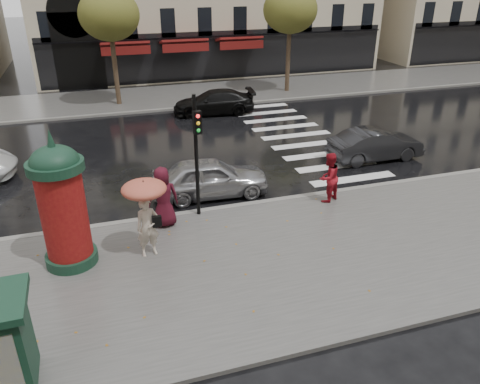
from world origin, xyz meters
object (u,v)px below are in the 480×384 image
object	(u,v)px
morris_column	(62,203)
car_darkgrey	(375,145)
car_black	(214,102)
car_silver	(210,177)
traffic_light	(197,145)
woman_red	(328,177)
man_burgundy	(163,197)
woman_umbrella	(146,206)

from	to	relation	value
morris_column	car_darkgrey	world-z (taller)	morris_column
car_darkgrey	car_black	bearing A→B (deg)	28.21
car_silver	car_darkgrey	distance (m)	7.81
car_silver	car_black	world-z (taller)	car_silver
traffic_light	morris_column	bearing A→B (deg)	-158.08
morris_column	car_silver	bearing A→B (deg)	33.54
woman_red	car_silver	world-z (taller)	woman_red
car_darkgrey	man_burgundy	bearing A→B (deg)	107.98
morris_column	car_black	world-z (taller)	morris_column
woman_red	car_black	size ratio (longest dim) A/B	0.39
traffic_light	car_silver	size ratio (longest dim) A/B	0.96
traffic_light	woman_umbrella	bearing A→B (deg)	-135.17
woman_red	morris_column	bearing A→B (deg)	-17.45
man_burgundy	car_darkgrey	distance (m)	10.23
woman_red	morris_column	distance (m)	8.75
woman_red	traffic_light	xyz separation A→B (m)	(-4.55, 0.32, 1.57)
man_burgundy	woman_red	bearing A→B (deg)	177.50
woman_red	man_burgundy	bearing A→B (deg)	-26.08
morris_column	traffic_light	distance (m)	4.40
traffic_light	car_silver	bearing A→B (deg)	63.43
man_burgundy	car_silver	distance (m)	2.78
woman_red	man_burgundy	xyz separation A→B (m)	(-5.76, 0.00, 0.10)
woman_umbrella	morris_column	xyz separation A→B (m)	(-2.14, 0.26, 0.30)
car_black	man_burgundy	bearing A→B (deg)	-14.65
traffic_light	car_darkgrey	size ratio (longest dim) A/B	0.98
woman_red	traffic_light	bearing A→B (deg)	-30.12
morris_column	car_darkgrey	distance (m)	13.39
man_burgundy	car_black	bearing A→B (deg)	-114.08
woman_umbrella	traffic_light	world-z (taller)	traffic_light
woman_umbrella	man_burgundy	xyz separation A→B (m)	(0.69, 1.57, -0.58)
woman_red	car_darkgrey	world-z (taller)	woman_red
woman_red	traffic_light	distance (m)	4.82
morris_column	traffic_light	bearing A→B (deg)	21.92
woman_umbrella	car_darkgrey	size ratio (longest dim) A/B	0.58
car_silver	woman_red	bearing A→B (deg)	-113.32
man_burgundy	car_silver	world-z (taller)	man_burgundy
car_darkgrey	car_black	size ratio (longest dim) A/B	0.90
traffic_light	woman_red	bearing A→B (deg)	-4.04
man_burgundy	traffic_light	xyz separation A→B (m)	(1.21, 0.32, 1.47)
woman_umbrella	woman_red	size ratio (longest dim) A/B	1.33
woman_red	car_silver	bearing A→B (deg)	-52.85
traffic_light	car_darkgrey	distance (m)	9.17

